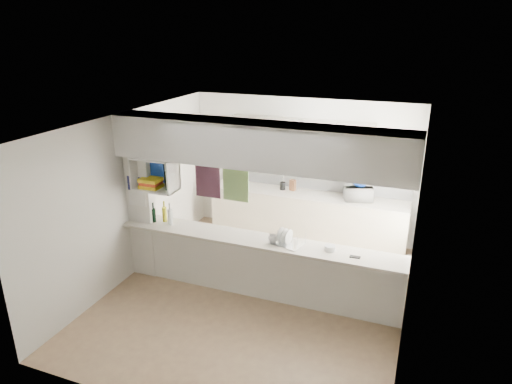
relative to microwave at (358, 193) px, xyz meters
The scene contains 16 objects.
floor 2.59m from the microwave, 117.66° to the right, with size 4.80×4.80×0.00m, color #926E54.
ceiling 2.83m from the microwave, 117.66° to the right, with size 4.80×4.80×0.00m, color white.
wall_back 1.17m from the microwave, 164.77° to the left, with size 4.20×4.20×0.00m, color silver.
wall_left 3.84m from the microwave, 146.73° to the right, with size 4.80×4.80×0.00m, color silver.
wall_right 2.34m from the microwave, 64.56° to the right, with size 4.80×4.80×0.00m, color silver.
servery_partition 2.53m from the microwave, 121.25° to the right, with size 4.20×0.50×2.60m.
cubby_shelf 3.50m from the microwave, 140.97° to the right, with size 0.65×0.35×0.50m.
kitchen_run 0.97m from the microwave, behind, with size 3.60×0.63×2.24m.
microwave is the anchor object (origin of this frame).
bowl 0.16m from the microwave, 19.57° to the right, with size 0.25×0.25×0.06m, color navy.
dish_rack 2.18m from the microwave, 107.10° to the right, with size 0.49×0.41×0.23m.
cup 2.29m from the microwave, 111.33° to the right, with size 0.14×0.14×0.11m, color white.
wine_bottles 3.36m from the microwave, 141.93° to the right, with size 0.37×0.15×0.35m.
plastic_tubs 2.09m from the microwave, 90.48° to the right, with size 0.49×0.18×0.07m.
utensil_jar 1.40m from the microwave, behind, with size 0.10×0.10×0.15m, color black.
knife_block 1.21m from the microwave, behind, with size 0.10×0.08×0.21m, color brown.
Camera 1 is at (2.11, -5.50, 3.76)m, focal length 32.00 mm.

